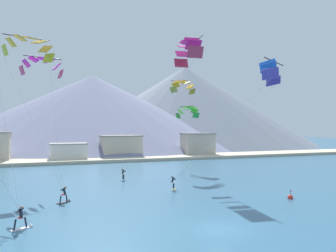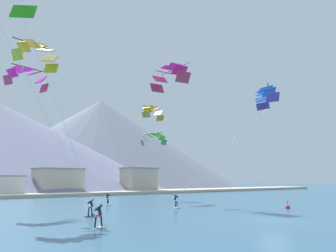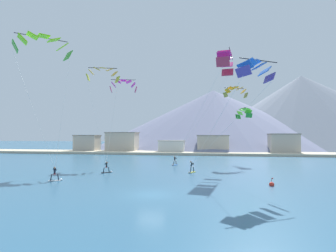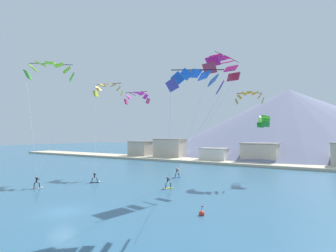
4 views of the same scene
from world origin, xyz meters
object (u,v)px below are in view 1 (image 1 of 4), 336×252
object	(u,v)px
parafoil_kite_near_trail	(188,50)
kitesurfer_mid_center	(173,185)
kitesurfer_near_lead	(65,197)
kitesurfer_near_trail	(123,177)
parafoil_kite_mid_center	(269,71)
parafoil_kite_distant_low_drift	(187,111)
race_marker_buoy	(290,197)
kitesurfer_far_left	(23,221)
parafoil_kite_near_lead	(29,46)
parafoil_kite_distant_high_outer	(42,65)
parafoil_kite_distant_mid_solo	(183,85)

from	to	relation	value
parafoil_kite_near_trail	kitesurfer_mid_center	bearing A→B (deg)	-125.34
kitesurfer_near_lead	parafoil_kite_near_trail	xyz separation A→B (m)	(18.09, 9.98, 18.57)
kitesurfer_near_trail	parafoil_kite_mid_center	size ratio (longest dim) A/B	0.14
parafoil_kite_distant_low_drift	race_marker_buoy	world-z (taller)	parafoil_kite_distant_low_drift
kitesurfer_near_lead	kitesurfer_far_left	world-z (taller)	kitesurfer_far_left
kitesurfer_far_left	kitesurfer_near_trail	bearing A→B (deg)	57.58
kitesurfer_near_lead	kitesurfer_mid_center	xyz separation A→B (m)	(12.47, 2.06, 0.04)
parafoil_kite_distant_low_drift	parafoil_kite_near_lead	bearing A→B (deg)	-153.12
parafoil_kite_near_trail	kitesurfer_far_left	bearing A→B (deg)	-140.58
kitesurfer_mid_center	parafoil_kite_distant_low_drift	bearing A→B (deg)	60.16
kitesurfer_mid_center	race_marker_buoy	bearing A→B (deg)	-42.76
parafoil_kite_near_trail	parafoil_kite_mid_center	size ratio (longest dim) A/B	1.42
parafoil_kite_near_lead	kitesurfer_near_trail	bearing A→B (deg)	22.76
parafoil_kite_near_trail	parafoil_kite_mid_center	distance (m)	16.36
parafoil_kite_near_trail	race_marker_buoy	world-z (taller)	parafoil_kite_near_trail
kitesurfer_near_trail	kitesurfer_mid_center	bearing A→B (deg)	-67.32
kitesurfer_far_left	parafoil_kite_distant_high_outer	xyz separation A→B (m)	(1.40, 20.97, 15.43)
parafoil_kite_distant_high_outer	race_marker_buoy	bearing A→B (deg)	-39.56
parafoil_kite_near_lead	parafoil_kite_distant_low_drift	world-z (taller)	parafoil_kite_near_lead
kitesurfer_mid_center	kitesurfer_far_left	xyz separation A→B (m)	(-16.01, -9.85, 0.01)
kitesurfer_far_left	parafoil_kite_distant_low_drift	world-z (taller)	parafoil_kite_distant_low_drift
parafoil_kite_mid_center	race_marker_buoy	distance (m)	13.65
kitesurfer_near_lead	kitesurfer_mid_center	bearing A→B (deg)	9.38
kitesurfer_near_trail	race_marker_buoy	size ratio (longest dim) A/B	1.77
kitesurfer_near_trail	parafoil_kite_near_trail	world-z (taller)	parafoil_kite_near_trail
kitesurfer_far_left	race_marker_buoy	world-z (taller)	kitesurfer_far_left
parafoil_kite_distant_low_drift	parafoil_kite_distant_mid_solo	xyz separation A→B (m)	(-1.92, -2.27, 4.21)
parafoil_kite_near_lead	parafoil_kite_distant_mid_solo	distance (m)	26.46
kitesurfer_near_trail	parafoil_kite_near_trail	xyz separation A→B (m)	(9.48, -1.35, 18.55)
kitesurfer_near_trail	kitesurfer_mid_center	xyz separation A→B (m)	(3.87, -9.26, 0.02)
kitesurfer_mid_center	parafoil_kite_distant_high_outer	world-z (taller)	parafoil_kite_distant_high_outer
parafoil_kite_near_lead	parafoil_kite_distant_high_outer	world-z (taller)	parafoil_kite_near_lead
parafoil_kite_distant_low_drift	kitesurfer_mid_center	bearing A→B (deg)	-119.84
kitesurfer_far_left	parafoil_kite_distant_high_outer	world-z (taller)	parafoil_kite_distant_high_outer
parafoil_kite_distant_mid_solo	race_marker_buoy	xyz separation A→B (m)	(1.62, -23.94, -14.59)
parafoil_kite_near_lead	parafoil_kite_mid_center	xyz separation A→B (m)	(24.27, -11.44, -3.12)
parafoil_kite_distant_high_outer	kitesurfer_near_trail	bearing A→B (deg)	-9.81
parafoil_kite_mid_center	parafoil_kite_distant_low_drift	xyz separation A→B (m)	(1.70, 24.60, -3.10)
parafoil_kite_distant_high_outer	parafoil_kite_distant_mid_solo	xyz separation A→B (m)	(22.61, 3.93, -1.26)
parafoil_kite_near_lead	parafoil_kite_distant_low_drift	xyz separation A→B (m)	(25.96, 13.16, -6.22)
parafoil_kite_mid_center	parafoil_kite_distant_mid_solo	xyz separation A→B (m)	(-0.23, 22.33, 1.11)
kitesurfer_far_left	parafoil_kite_mid_center	world-z (taller)	parafoil_kite_mid_center
kitesurfer_mid_center	race_marker_buoy	xyz separation A→B (m)	(9.63, -8.90, -0.41)
kitesurfer_near_trail	parafoil_kite_distant_low_drift	distance (m)	18.85
kitesurfer_near_lead	kitesurfer_near_trail	world-z (taller)	kitesurfer_near_trail
kitesurfer_near_trail	kitesurfer_mid_center	distance (m)	10.03
kitesurfer_far_left	parafoil_kite_near_lead	size ratio (longest dim) A/B	0.11
kitesurfer_mid_center	kitesurfer_far_left	bearing A→B (deg)	-148.38
kitesurfer_near_trail	parafoil_kite_distant_mid_solo	bearing A→B (deg)	25.97
parafoil_kite_near_trail	parafoil_kite_distant_low_drift	xyz separation A→B (m)	(4.32, 9.40, -8.56)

